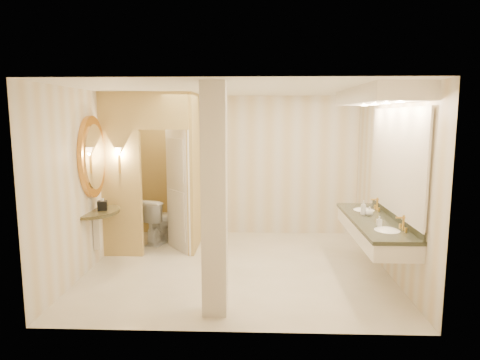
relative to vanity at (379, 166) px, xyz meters
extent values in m
plane|color=#F0E3CF|center=(-1.98, 0.38, -1.63)|extent=(4.50, 4.50, 0.00)
plane|color=white|center=(-1.98, 0.38, 1.07)|extent=(4.50, 4.50, 0.00)
cube|color=beige|center=(-1.98, 2.38, -0.28)|extent=(4.50, 0.02, 2.70)
cube|color=beige|center=(-1.98, -1.62, -0.28)|extent=(4.50, 0.02, 2.70)
cube|color=beige|center=(-4.23, 0.38, -0.28)|extent=(0.02, 4.00, 2.70)
cube|color=beige|center=(0.27, 0.38, -0.28)|extent=(0.02, 4.00, 2.70)
cube|color=#CEBD6C|center=(-2.78, 1.63, -0.28)|extent=(0.10, 1.50, 2.70)
cube|color=#CEBD6C|center=(-3.90, 0.88, -0.28)|extent=(0.65, 0.10, 2.70)
cube|color=#CEBD6C|center=(-3.18, 0.88, 0.77)|extent=(0.80, 0.10, 0.60)
cube|color=silver|center=(-3.02, 1.19, -0.58)|extent=(0.53, 0.66, 2.10)
cylinder|color=gold|center=(-3.90, 0.81, -0.08)|extent=(0.03, 0.03, 0.30)
cone|color=silver|center=(-3.90, 0.81, 0.12)|extent=(0.14, 0.14, 0.14)
cube|color=silver|center=(-0.03, 0.00, -0.90)|extent=(0.60, 2.19, 0.24)
cube|color=black|center=(-0.03, 0.00, -0.78)|extent=(0.64, 2.23, 0.05)
cube|color=black|center=(0.25, 0.00, -0.71)|extent=(0.03, 2.19, 0.10)
ellipsoid|color=white|center=(-0.03, -0.59, -0.80)|extent=(0.40, 0.44, 0.15)
cylinder|color=gold|center=(0.17, -0.59, -0.67)|extent=(0.03, 0.03, 0.22)
ellipsoid|color=white|center=(-0.03, 0.59, -0.80)|extent=(0.40, 0.44, 0.15)
cylinder|color=gold|center=(0.17, 0.59, -0.67)|extent=(0.03, 0.03, 0.22)
cube|color=white|center=(0.25, 0.00, 0.07)|extent=(0.03, 2.19, 1.40)
cube|color=silver|center=(-0.03, 0.00, 0.96)|extent=(0.75, 2.39, 0.22)
cylinder|color=black|center=(-4.21, 0.43, -0.78)|extent=(0.95, 0.95, 0.05)
cube|color=silver|center=(-4.17, 0.43, -1.08)|extent=(0.10, 0.10, 0.60)
cylinder|color=gold|center=(-4.19, 0.43, 0.07)|extent=(0.07, 0.95, 0.95)
cylinder|color=white|center=(-4.15, 0.43, 0.07)|extent=(0.02, 0.76, 0.76)
cube|color=silver|center=(-2.18, -1.16, -0.28)|extent=(0.28, 0.28, 2.70)
cube|color=black|center=(-4.07, 0.44, -0.68)|extent=(0.17, 0.17, 0.14)
imported|color=white|center=(-3.48, 1.66, -1.21)|extent=(0.69, 0.92, 0.83)
imported|color=beige|center=(-0.07, -0.38, -0.69)|extent=(0.06, 0.07, 0.13)
imported|color=silver|center=(-0.05, 0.20, -0.69)|extent=(0.14, 0.14, 0.13)
imported|color=#C6B28C|center=(-0.12, 0.25, -0.64)|extent=(0.11, 0.11, 0.22)
camera|label=1|loc=(-1.71, -5.95, 0.69)|focal=32.00mm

